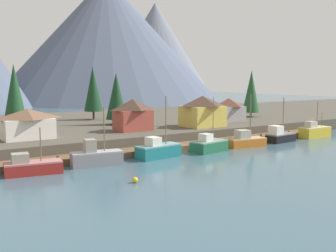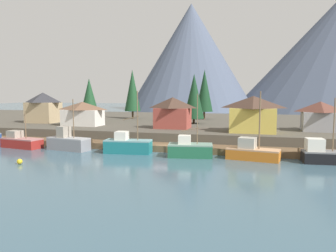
{
  "view_description": "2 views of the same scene",
  "coord_description": "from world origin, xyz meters",
  "px_view_note": "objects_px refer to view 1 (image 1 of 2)",
  "views": [
    {
      "loc": [
        -38.51,
        -54.58,
        12.35
      ],
      "look_at": [
        -0.19,
        2.3,
        4.24
      ],
      "focal_mm": 43.89,
      "sensor_mm": 36.0,
      "label": 1
    },
    {
      "loc": [
        14.85,
        -49.32,
        9.28
      ],
      "look_at": [
        0.03,
        3.59,
        3.79
      ],
      "focal_mm": 35.88,
      "sensor_mm": 36.0,
      "label": 2
    }
  ],
  "objects_px": {
    "house_red": "(133,115)",
    "fishing_boat_teal": "(158,150)",
    "fishing_boat_grey": "(96,157)",
    "fishing_boat_green": "(209,145)",
    "house_grey": "(228,109)",
    "fishing_boat_orange": "(246,141)",
    "house_yellow": "(202,111)",
    "conifer_near_right": "(93,89)",
    "fishing_boat_black": "(280,136)",
    "house_white": "(28,124)",
    "channel_buoy": "(135,180)",
    "fishing_boat_yellow": "(314,131)",
    "fishing_boat_red": "(32,167)",
    "conifer_mid_right": "(251,91)",
    "conifer_near_left": "(14,90)",
    "conifer_mid_left": "(116,96)"
  },
  "relations": [
    {
      "from": "house_red",
      "to": "house_white",
      "type": "xyz_separation_m",
      "value": [
        -19.19,
        0.1,
        -0.52
      ]
    },
    {
      "from": "conifer_near_left",
      "to": "fishing_boat_green",
      "type": "bearing_deg",
      "value": -56.93
    },
    {
      "from": "house_grey",
      "to": "conifer_near_left",
      "type": "relative_size",
      "value": 0.49
    },
    {
      "from": "house_white",
      "to": "channel_buoy",
      "type": "bearing_deg",
      "value": -78.21
    },
    {
      "from": "fishing_boat_red",
      "to": "fishing_boat_yellow",
      "type": "bearing_deg",
      "value": 9.64
    },
    {
      "from": "channel_buoy",
      "to": "fishing_boat_orange",
      "type": "bearing_deg",
      "value": 21.05
    },
    {
      "from": "house_grey",
      "to": "fishing_boat_green",
      "type": "bearing_deg",
      "value": -139.31
    },
    {
      "from": "house_grey",
      "to": "conifer_near_right",
      "type": "height_order",
      "value": "conifer_near_right"
    },
    {
      "from": "fishing_boat_yellow",
      "to": "conifer_near_right",
      "type": "relative_size",
      "value": 0.6
    },
    {
      "from": "conifer_mid_left",
      "to": "conifer_mid_right",
      "type": "bearing_deg",
      "value": -5.44
    },
    {
      "from": "fishing_boat_grey",
      "to": "fishing_boat_green",
      "type": "height_order",
      "value": "fishing_boat_green"
    },
    {
      "from": "fishing_boat_red",
      "to": "fishing_boat_grey",
      "type": "relative_size",
      "value": 0.9
    },
    {
      "from": "fishing_boat_yellow",
      "to": "house_grey",
      "type": "height_order",
      "value": "house_grey"
    },
    {
      "from": "fishing_boat_red",
      "to": "fishing_boat_yellow",
      "type": "xyz_separation_m",
      "value": [
        58.12,
        0.47,
        0.24
      ]
    },
    {
      "from": "house_grey",
      "to": "conifer_mid_left",
      "type": "bearing_deg",
      "value": 161.78
    },
    {
      "from": "house_grey",
      "to": "conifer_mid_left",
      "type": "distance_m",
      "value": 25.74
    },
    {
      "from": "house_red",
      "to": "conifer_mid_right",
      "type": "bearing_deg",
      "value": 10.78
    },
    {
      "from": "house_yellow",
      "to": "conifer_near_left",
      "type": "bearing_deg",
      "value": 144.22
    },
    {
      "from": "house_grey",
      "to": "conifer_near_right",
      "type": "distance_m",
      "value": 31.81
    },
    {
      "from": "fishing_boat_black",
      "to": "conifer_mid_right",
      "type": "distance_m",
      "value": 26.26
    },
    {
      "from": "fishing_boat_yellow",
      "to": "channel_buoy",
      "type": "relative_size",
      "value": 10.64
    },
    {
      "from": "fishing_boat_green",
      "to": "house_grey",
      "type": "relative_size",
      "value": 1.45
    },
    {
      "from": "fishing_boat_black",
      "to": "house_white",
      "type": "distance_m",
      "value": 45.98
    },
    {
      "from": "fishing_boat_red",
      "to": "fishing_boat_orange",
      "type": "relative_size",
      "value": 0.79
    },
    {
      "from": "conifer_near_left",
      "to": "conifer_near_right",
      "type": "distance_m",
      "value": 18.59
    },
    {
      "from": "conifer_mid_right",
      "to": "channel_buoy",
      "type": "bearing_deg",
      "value": -147.87
    },
    {
      "from": "fishing_boat_teal",
      "to": "conifer_near_left",
      "type": "height_order",
      "value": "conifer_near_left"
    },
    {
      "from": "house_red",
      "to": "fishing_boat_teal",
      "type": "bearing_deg",
      "value": -103.86
    },
    {
      "from": "fishing_boat_orange",
      "to": "conifer_near_left",
      "type": "height_order",
      "value": "conifer_near_left"
    },
    {
      "from": "house_grey",
      "to": "house_red",
      "type": "xyz_separation_m",
      "value": [
        -26.24,
        -2.67,
        0.34
      ]
    },
    {
      "from": "house_red",
      "to": "conifer_near_right",
      "type": "relative_size",
      "value": 0.54
    },
    {
      "from": "house_yellow",
      "to": "channel_buoy",
      "type": "relative_size",
      "value": 11.34
    },
    {
      "from": "fishing_boat_green",
      "to": "conifer_near_right",
      "type": "distance_m",
      "value": 38.59
    },
    {
      "from": "fishing_boat_yellow",
      "to": "house_white",
      "type": "bearing_deg",
      "value": 166.95
    },
    {
      "from": "channel_buoy",
      "to": "fishing_boat_yellow",
      "type": "bearing_deg",
      "value": 13.29
    },
    {
      "from": "conifer_near_left",
      "to": "conifer_mid_left",
      "type": "xyz_separation_m",
      "value": [
        18.2,
        -9.68,
        -1.33
      ]
    },
    {
      "from": "fishing_boat_red",
      "to": "fishing_boat_orange",
      "type": "height_order",
      "value": "fishing_boat_orange"
    },
    {
      "from": "fishing_boat_black",
      "to": "house_yellow",
      "type": "xyz_separation_m",
      "value": [
        -9.55,
        11.85,
        4.48
      ]
    },
    {
      "from": "conifer_mid_right",
      "to": "channel_buoy",
      "type": "distance_m",
      "value": 61.8
    },
    {
      "from": "house_red",
      "to": "channel_buoy",
      "type": "xyz_separation_m",
      "value": [
        -13.88,
        -25.33,
        -5.16
      ]
    },
    {
      "from": "fishing_boat_black",
      "to": "house_white",
      "type": "relative_size",
      "value": 1.05
    },
    {
      "from": "house_white",
      "to": "conifer_near_left",
      "type": "height_order",
      "value": "conifer_near_left"
    },
    {
      "from": "fishing_boat_orange",
      "to": "house_yellow",
      "type": "height_order",
      "value": "fishing_boat_orange"
    },
    {
      "from": "house_grey",
      "to": "fishing_boat_yellow",
      "type": "bearing_deg",
      "value": -60.84
    },
    {
      "from": "house_red",
      "to": "conifer_near_right",
      "type": "distance_m",
      "value": 23.48
    },
    {
      "from": "fishing_boat_red",
      "to": "conifer_mid_left",
      "type": "xyz_separation_m",
      "value": [
        24.74,
        24.81,
        7.49
      ]
    },
    {
      "from": "house_grey",
      "to": "conifer_near_left",
      "type": "bearing_deg",
      "value": 157.41
    },
    {
      "from": "house_grey",
      "to": "conifer_near_left",
      "type": "distance_m",
      "value": 46.21
    },
    {
      "from": "fishing_boat_green",
      "to": "house_grey",
      "type": "height_order",
      "value": "fishing_boat_green"
    },
    {
      "from": "fishing_boat_yellow",
      "to": "channel_buoy",
      "type": "xyz_separation_m",
      "value": [
        -49.25,
        -11.64,
        -0.9
      ]
    }
  ]
}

